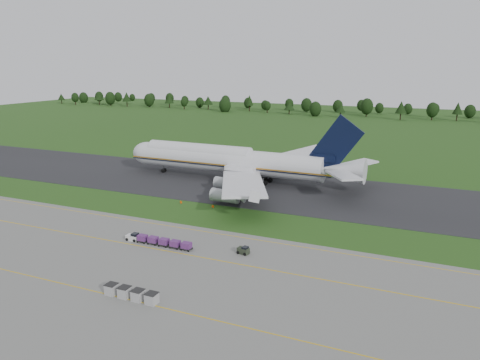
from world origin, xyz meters
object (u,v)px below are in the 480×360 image
at_px(edge_markers, 197,204).
at_px(uld_row, 131,294).
at_px(aircraft, 232,160).
at_px(baggage_train, 157,241).
at_px(utility_cart, 243,251).

bearing_deg(edge_markers, uld_row, -72.93).
distance_m(aircraft, baggage_train, 53.45).
xyz_separation_m(uld_row, edge_markers, (-13.90, 45.26, -0.62)).
xyz_separation_m(utility_cart, uld_row, (-8.50, -22.15, 0.27)).
distance_m(aircraft, edge_markers, 27.59).
bearing_deg(aircraft, baggage_train, -81.21).
xyz_separation_m(baggage_train, uld_row, (8.36, -19.55, 0.04)).
height_order(baggage_train, uld_row, uld_row).
height_order(baggage_train, edge_markers, baggage_train).
height_order(aircraft, uld_row, aircraft).
relative_size(aircraft, utility_cart, 32.77).
distance_m(baggage_train, uld_row, 21.27).
xyz_separation_m(aircraft, uld_row, (16.49, -72.13, -5.12)).
bearing_deg(uld_row, aircraft, 102.88).
xyz_separation_m(utility_cart, edge_markers, (-22.40, 23.12, -0.35)).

